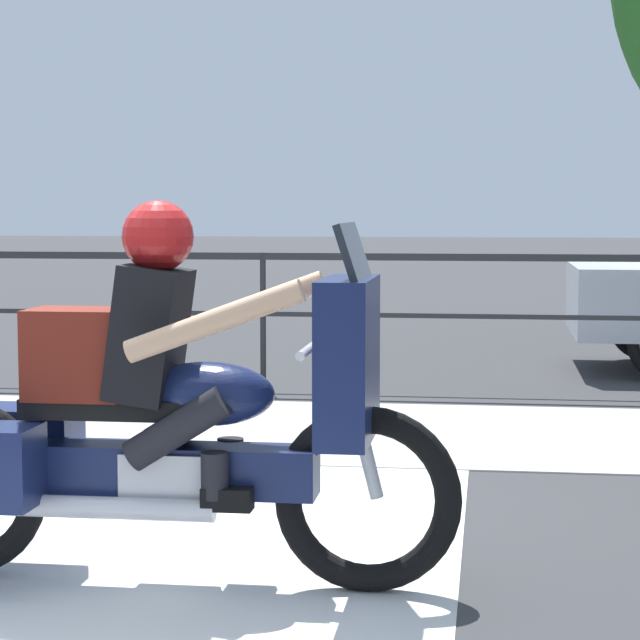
# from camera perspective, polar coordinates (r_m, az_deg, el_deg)

# --- Properties ---
(ground_plane) EXTENTS (120.00, 120.00, 0.00)m
(ground_plane) POSITION_cam_1_polar(r_m,az_deg,el_deg) (5.62, -12.71, -10.90)
(ground_plane) COLOR #38383A
(sidewalk_band) EXTENTS (44.00, 2.40, 0.01)m
(sidewalk_band) POSITION_cam_1_polar(r_m,az_deg,el_deg) (8.80, -4.93, -4.91)
(sidewalk_band) COLOR #B7B2A8
(sidewalk_band) RESTS_ON ground
(crosswalk_band) EXTENTS (3.25, 6.00, 0.01)m
(crosswalk_band) POSITION_cam_1_polar(r_m,az_deg,el_deg) (5.38, -11.65, -11.57)
(crosswalk_band) COLOR silver
(crosswalk_band) RESTS_ON ground
(fence_railing) EXTENTS (36.00, 0.05, 1.16)m
(fence_railing) POSITION_cam_1_polar(r_m,az_deg,el_deg) (10.62, -2.63, 1.77)
(fence_railing) COLOR #232326
(fence_railing) RESTS_ON ground
(motorcycle) EXTENTS (2.47, 0.76, 1.57)m
(motorcycle) POSITION_cam_1_polar(r_m,az_deg,el_deg) (5.12, -7.29, -4.26)
(motorcycle) COLOR black
(motorcycle) RESTS_ON ground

